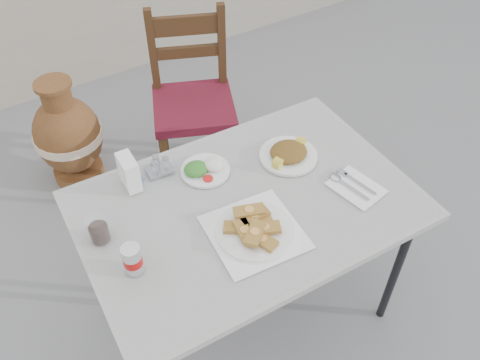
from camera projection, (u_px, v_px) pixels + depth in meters
ground at (226, 340)px, 2.37m from camera, size 80.00×80.00×0.00m
cafe_table at (247, 211)px, 1.98m from camera, size 1.31×0.92×0.77m
pide_plate at (255, 227)px, 1.81m from camera, size 0.35×0.35×0.07m
salad_rice_plate at (205, 168)px, 2.04m from camera, size 0.20×0.20×0.05m
salad_chopped_plate at (289, 153)px, 2.10m from camera, size 0.24×0.24×0.05m
soda_can at (133, 259)px, 1.68m from camera, size 0.07×0.07×0.12m
cola_glass at (99, 230)px, 1.78m from camera, size 0.08×0.08×0.11m
napkin_holder at (129, 172)px, 1.96m from camera, size 0.08×0.12×0.14m
condiment_caddy at (159, 167)px, 2.04m from camera, size 0.11×0.09×0.07m
cutlery_napkin at (353, 185)px, 2.00m from camera, size 0.19×0.23×0.01m
chair at (193, 100)px, 2.83m from camera, size 0.58×0.58×1.00m
terracotta_urn at (68, 136)px, 2.92m from camera, size 0.39×0.39×0.68m
back_wall at (33, 8)px, 3.44m from camera, size 6.00×0.25×1.20m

